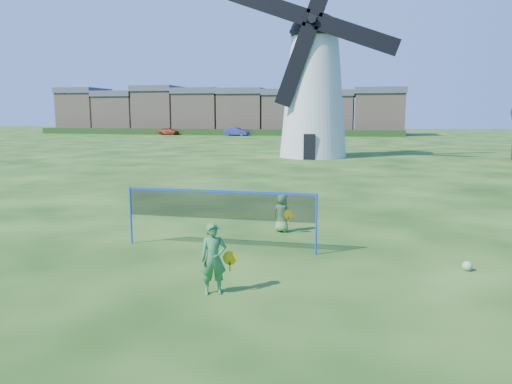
{
  "coord_description": "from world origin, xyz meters",
  "views": [
    {
      "loc": [
        2.87,
        -11.61,
        3.49
      ],
      "look_at": [
        0.2,
        0.5,
        1.5
      ],
      "focal_mm": 34.31,
      "sensor_mm": 36.0,
      "label": 1
    }
  ],
  "objects_px": {
    "player_boy": "(282,213)",
    "car_left": "(169,131)",
    "windmill": "(314,86)",
    "car_right": "(236,132)",
    "play_ball": "(467,266)",
    "player_girl": "(214,259)",
    "badminton_net": "(220,206)"
  },
  "relations": [
    {
      "from": "car_left",
      "to": "windmill",
      "type": "bearing_deg",
      "value": -126.52
    },
    {
      "from": "player_girl",
      "to": "player_boy",
      "type": "xyz_separation_m",
      "value": [
        0.47,
        5.32,
        -0.13
      ]
    },
    {
      "from": "windmill",
      "to": "car_right",
      "type": "relative_size",
      "value": 4.23
    },
    {
      "from": "windmill",
      "to": "player_girl",
      "type": "distance_m",
      "value": 31.59
    },
    {
      "from": "player_girl",
      "to": "car_right",
      "type": "relative_size",
      "value": 0.35
    },
    {
      "from": "windmill",
      "to": "play_ball",
      "type": "xyz_separation_m",
      "value": [
        6.42,
        -28.6,
        -5.57
      ]
    },
    {
      "from": "car_left",
      "to": "car_right",
      "type": "height_order",
      "value": "car_right"
    },
    {
      "from": "play_ball",
      "to": "car_right",
      "type": "distance_m",
      "value": 68.42
    },
    {
      "from": "car_right",
      "to": "windmill",
      "type": "bearing_deg",
      "value": -149.18
    },
    {
      "from": "windmill",
      "to": "badminton_net",
      "type": "distance_m",
      "value": 28.41
    },
    {
      "from": "windmill",
      "to": "car_left",
      "type": "height_order",
      "value": "windmill"
    },
    {
      "from": "windmill",
      "to": "car_right",
      "type": "xyz_separation_m",
      "value": [
        -15.89,
        36.07,
        -5.02
      ]
    },
    {
      "from": "windmill",
      "to": "car_right",
      "type": "bearing_deg",
      "value": 113.78
    },
    {
      "from": "player_boy",
      "to": "car_right",
      "type": "distance_m",
      "value": 64.4
    },
    {
      "from": "badminton_net",
      "to": "play_ball",
      "type": "relative_size",
      "value": 22.95
    },
    {
      "from": "play_ball",
      "to": "car_left",
      "type": "bearing_deg",
      "value": 117.6
    },
    {
      "from": "windmill",
      "to": "player_boy",
      "type": "height_order",
      "value": "windmill"
    },
    {
      "from": "player_boy",
      "to": "car_left",
      "type": "relative_size",
      "value": 0.31
    },
    {
      "from": "windmill",
      "to": "badminton_net",
      "type": "height_order",
      "value": "windmill"
    },
    {
      "from": "badminton_net",
      "to": "car_right",
      "type": "relative_size",
      "value": 1.27
    },
    {
      "from": "car_right",
      "to": "player_girl",
      "type": "bearing_deg",
      "value": -158.63
    },
    {
      "from": "car_left",
      "to": "badminton_net",
      "type": "bearing_deg",
      "value": -140.05
    },
    {
      "from": "play_ball",
      "to": "player_girl",
      "type": "bearing_deg",
      "value": -153.42
    },
    {
      "from": "player_boy",
      "to": "play_ball",
      "type": "relative_size",
      "value": 5.16
    },
    {
      "from": "player_boy",
      "to": "car_right",
      "type": "height_order",
      "value": "car_right"
    },
    {
      "from": "player_girl",
      "to": "player_boy",
      "type": "distance_m",
      "value": 5.34
    },
    {
      "from": "badminton_net",
      "to": "car_left",
      "type": "height_order",
      "value": "badminton_net"
    },
    {
      "from": "badminton_net",
      "to": "player_boy",
      "type": "xyz_separation_m",
      "value": [
        1.28,
        2.19,
        -0.57
      ]
    },
    {
      "from": "badminton_net",
      "to": "play_ball",
      "type": "xyz_separation_m",
      "value": [
        5.95,
        -0.56,
        -1.03
      ]
    },
    {
      "from": "badminton_net",
      "to": "player_girl",
      "type": "distance_m",
      "value": 3.26
    },
    {
      "from": "windmill",
      "to": "play_ball",
      "type": "distance_m",
      "value": 29.84
    },
    {
      "from": "player_boy",
      "to": "windmill",
      "type": "bearing_deg",
      "value": -72.74
    }
  ]
}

